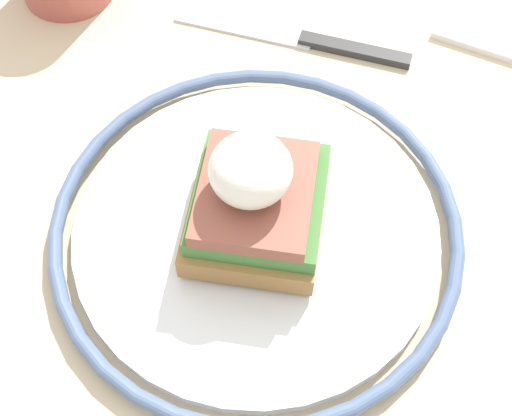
{
  "coord_description": "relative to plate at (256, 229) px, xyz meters",
  "views": [
    {
      "loc": [
        -0.26,
        -0.02,
        1.18
      ],
      "look_at": [
        -0.03,
        0.02,
        0.79
      ],
      "focal_mm": 50.0,
      "sensor_mm": 36.0,
      "label": 1
    }
  ],
  "objects": [
    {
      "name": "dining_table",
      "position": [
        0.03,
        -0.02,
        -0.13
      ],
      "size": [
        1.11,
        0.7,
        0.75
      ],
      "color": "#C6B28E",
      "rests_on": "ground_plane"
    },
    {
      "name": "sandwich",
      "position": [
        0.0,
        0.0,
        0.04
      ],
      "size": [
        0.09,
        0.09,
        0.08
      ],
      "color": "#9E703D",
      "rests_on": "plate"
    },
    {
      "name": "knife",
      "position": [
        0.18,
        -0.02,
        -0.01
      ],
      "size": [
        0.04,
        0.2,
        0.01
      ],
      "color": "#2D2D2D",
      "rests_on": "dining_table"
    },
    {
      "name": "plate",
      "position": [
        0.0,
        0.0,
        0.0
      ],
      "size": [
        0.28,
        0.28,
        0.02
      ],
      "color": "silver",
      "rests_on": "dining_table"
    }
  ]
}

